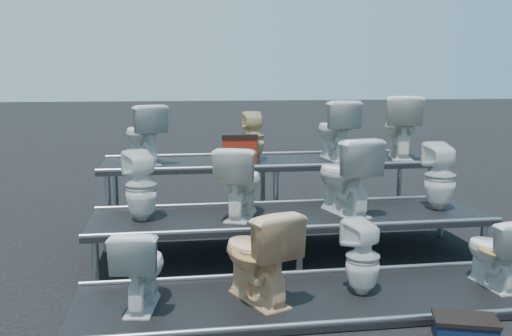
{
  "coord_description": "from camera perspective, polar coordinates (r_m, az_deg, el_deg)",
  "views": [
    {
      "loc": [
        -1.26,
        -5.83,
        1.93
      ],
      "look_at": [
        -0.35,
        0.1,
        0.96
      ],
      "focal_mm": 40.0,
      "sensor_mm": 36.0,
      "label": 1
    }
  ],
  "objects": [
    {
      "name": "ground",
      "position": [
        6.27,
        3.35,
        -8.78
      ],
      "size": [
        80.0,
        80.0,
        0.0
      ],
      "primitive_type": "plane",
      "color": "black",
      "rests_on": "ground"
    },
    {
      "name": "tier_front",
      "position": [
        5.07,
        6.49,
        -12.89
      ],
      "size": [
        4.2,
        1.2,
        0.06
      ],
      "primitive_type": "cube",
      "color": "black",
      "rests_on": "ground"
    },
    {
      "name": "tier_mid",
      "position": [
        6.2,
        3.37,
        -6.76
      ],
      "size": [
        4.2,
        1.2,
        0.46
      ],
      "primitive_type": "cube",
      "color": "black",
      "rests_on": "ground"
    },
    {
      "name": "tier_back",
      "position": [
        7.4,
        1.29,
        -2.54
      ],
      "size": [
        4.2,
        1.2,
        0.86
      ],
      "primitive_type": "cube",
      "color": "black",
      "rests_on": "ground"
    },
    {
      "name": "toilet_0",
      "position": [
        4.79,
        -11.48,
        -9.68
      ],
      "size": [
        0.48,
        0.71,
        0.68
      ],
      "primitive_type": "imported",
      "rotation": [
        0.0,
        0.0,
        2.98
      ],
      "color": "silver",
      "rests_on": "tier_front"
    },
    {
      "name": "toilet_1",
      "position": [
        4.82,
        0.17,
        -8.62
      ],
      "size": [
        0.72,
        0.89,
        0.8
      ],
      "primitive_type": "imported",
      "rotation": [
        0.0,
        0.0,
        3.55
      ],
      "color": "#E6B483",
      "rests_on": "tier_front"
    },
    {
      "name": "toilet_2",
      "position": [
        5.06,
        10.61,
        -8.76
      ],
      "size": [
        0.39,
        0.39,
        0.66
      ],
      "primitive_type": "imported",
      "rotation": [
        0.0,
        0.0,
        3.55
      ],
      "color": "silver",
      "rests_on": "tier_front"
    },
    {
      "name": "toilet_3",
      "position": [
        5.58,
        22.77,
        -7.69
      ],
      "size": [
        0.42,
        0.66,
        0.64
      ],
      "primitive_type": "imported",
      "rotation": [
        0.0,
        0.0,
        3.23
      ],
      "color": "silver",
      "rests_on": "tier_front"
    },
    {
      "name": "toilet_4",
      "position": [
        5.94,
        -11.41,
        -1.76
      ],
      "size": [
        0.43,
        0.43,
        0.73
      ],
      "primitive_type": "imported",
      "rotation": [
        0.0,
        0.0,
        3.53
      ],
      "color": "silver",
      "rests_on": "tier_mid"
    },
    {
      "name": "toilet_5",
      "position": [
        5.98,
        -1.6,
        -1.36
      ],
      "size": [
        0.65,
        0.84,
        0.76
      ],
      "primitive_type": "imported",
      "rotation": [
        0.0,
        0.0,
        2.79
      ],
      "color": "white",
      "rests_on": "tier_mid"
    },
    {
      "name": "toilet_6",
      "position": [
        6.21,
        8.9,
        -0.7
      ],
      "size": [
        0.65,
        0.91,
        0.84
      ],
      "primitive_type": "imported",
      "rotation": [
        0.0,
        0.0,
        3.38
      ],
      "color": "silver",
      "rests_on": "tier_mid"
    },
    {
      "name": "toilet_7",
      "position": [
        6.63,
        17.93,
        -0.8
      ],
      "size": [
        0.36,
        0.36,
        0.75
      ],
      "primitive_type": "imported",
      "rotation": [
        0.0,
        0.0,
        3.19
      ],
      "color": "silver",
      "rests_on": "tier_mid"
    },
    {
      "name": "toilet_8",
      "position": [
        7.17,
        -11.21,
        3.36
      ],
      "size": [
        0.65,
        0.82,
        0.73
      ],
      "primitive_type": "imported",
      "rotation": [
        0.0,
        0.0,
        3.52
      ],
      "color": "silver",
      "rests_on": "tier_back"
    },
    {
      "name": "toilet_9",
      "position": [
        7.25,
        -0.29,
        3.18
      ],
      "size": [
        0.29,
        0.29,
        0.63
      ],
      "primitive_type": "imported",
      "rotation": [
        0.0,
        0.0,
        3.15
      ],
      "color": "#CDB57C",
      "rests_on": "tier_back"
    },
    {
      "name": "toilet_10",
      "position": [
        7.48,
        7.95,
        3.82
      ],
      "size": [
        0.48,
        0.78,
        0.77
      ],
      "primitive_type": "imported",
      "rotation": [
        0.0,
        0.0,
        3.21
      ],
      "color": "silver",
      "rests_on": "tier_back"
    },
    {
      "name": "toilet_11",
      "position": [
        7.78,
        14.26,
        4.03
      ],
      "size": [
        0.66,
        0.9,
        0.83
      ],
      "primitive_type": "imported",
      "rotation": [
        0.0,
        0.0,
        2.87
      ],
      "color": "white",
      "rests_on": "tier_back"
    },
    {
      "name": "red_crate",
      "position": [
        7.2,
        -1.66,
        1.84
      ],
      "size": [
        0.46,
        0.38,
        0.31
      ],
      "primitive_type": "cube",
      "rotation": [
        0.0,
        0.0,
        -0.1
      ],
      "color": "maroon",
      "rests_on": "tier_back"
    },
    {
      "name": "step_stool",
      "position": [
        4.62,
        20.17,
        -15.06
      ],
      "size": [
        0.49,
        0.38,
        0.16
      ],
      "primitive_type": "cube",
      "rotation": [
        0.0,
        0.0,
        -0.32
      ],
      "color": "black",
      "rests_on": "ground"
    }
  ]
}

